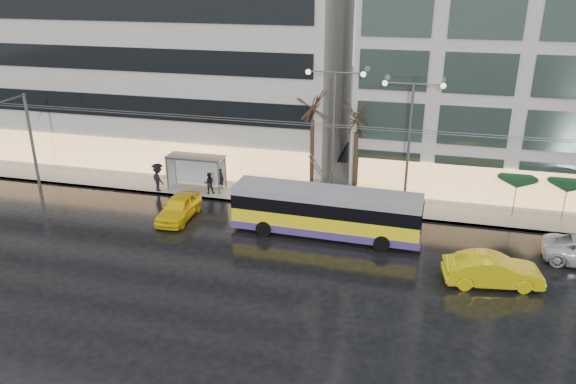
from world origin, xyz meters
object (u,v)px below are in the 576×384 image
(trolleybus, at_px, (326,213))
(bus_shelter, at_px, (192,164))
(taxi_a, at_px, (179,208))
(street_lamp_near, at_px, (334,119))

(trolleybus, bearing_deg, bus_shelter, 154.64)
(trolleybus, distance_m, taxi_a, 9.77)
(taxi_a, bearing_deg, trolleybus, -1.53)
(street_lamp_near, bearing_deg, bus_shelter, -179.37)
(street_lamp_near, bearing_deg, taxi_a, -150.15)
(bus_shelter, height_order, street_lamp_near, street_lamp_near)
(trolleybus, height_order, taxi_a, trolleybus)
(bus_shelter, height_order, taxi_a, bus_shelter)
(trolleybus, xyz_separation_m, taxi_a, (-9.75, 0.03, -0.67))
(bus_shelter, xyz_separation_m, street_lamp_near, (10.38, 0.11, 4.03))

